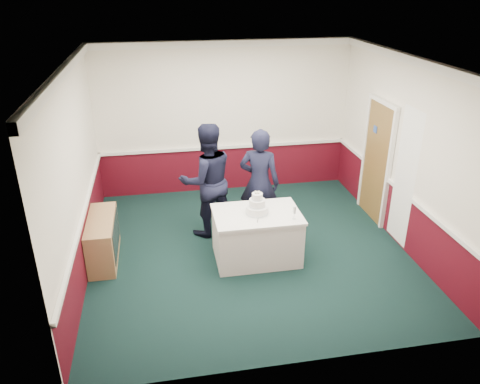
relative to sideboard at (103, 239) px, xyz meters
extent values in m
plane|color=black|center=(2.28, -0.16, -0.35)|extent=(5.00, 5.00, 0.00)
cube|color=white|center=(2.28, 2.32, 1.15)|extent=(5.00, 0.05, 3.00)
cube|color=white|center=(-0.20, -0.16, 1.15)|extent=(0.05, 5.00, 3.00)
cube|color=white|center=(4.75, -0.16, 1.15)|extent=(0.05, 5.00, 3.00)
cube|color=white|center=(2.28, -0.16, 2.62)|extent=(5.00, 5.00, 0.05)
cube|color=#4F0A16|center=(2.28, 2.32, 0.10)|extent=(5.00, 0.02, 0.90)
cube|color=white|center=(2.28, 2.31, 0.57)|extent=(4.98, 0.05, 0.06)
cube|color=white|center=(2.28, 2.30, 2.58)|extent=(5.00, 0.08, 0.12)
cube|color=#955F35|center=(4.74, 0.64, 0.70)|extent=(0.05, 0.90, 2.10)
cube|color=#234799|center=(4.71, 0.79, 1.27)|extent=(0.01, 0.12, 0.12)
cube|color=white|center=(4.70, -0.41, 0.85)|extent=(0.02, 0.60, 2.20)
cube|color=#A0774D|center=(0.00, 0.00, 0.00)|extent=(0.40, 1.20, 0.70)
cube|color=black|center=(0.20, 0.00, 0.05)|extent=(0.01, 1.00, 0.50)
cube|color=white|center=(2.35, -0.39, 0.03)|extent=(1.28, 0.88, 0.76)
cube|color=white|center=(2.35, -0.39, 0.42)|extent=(1.32, 0.92, 0.04)
cylinder|color=white|center=(2.35, -0.39, 0.50)|extent=(0.34, 0.34, 0.12)
cylinder|color=silver|center=(2.35, -0.39, 0.45)|extent=(0.35, 0.35, 0.03)
cylinder|color=white|center=(2.35, -0.39, 0.61)|extent=(0.24, 0.24, 0.11)
cylinder|color=silver|center=(2.35, -0.39, 0.57)|extent=(0.25, 0.25, 0.02)
cylinder|color=white|center=(2.35, -0.39, 0.72)|extent=(0.16, 0.16, 0.10)
cylinder|color=silver|center=(2.35, -0.39, 0.68)|extent=(0.17, 0.17, 0.02)
sphere|color=#EDE5C9|center=(2.35, -0.39, 0.79)|extent=(0.03, 0.03, 0.03)
sphere|color=#EDE5C9|center=(2.38, -0.38, 0.79)|extent=(0.03, 0.03, 0.03)
sphere|color=#EDE5C9|center=(2.33, -0.37, 0.79)|extent=(0.03, 0.03, 0.03)
sphere|color=#EDE5C9|center=(2.37, -0.42, 0.79)|extent=(0.03, 0.03, 0.03)
sphere|color=#EDE5C9|center=(2.32, -0.41, 0.79)|extent=(0.03, 0.03, 0.03)
cube|color=silver|center=(2.32, -0.59, 0.44)|extent=(0.07, 0.22, 0.00)
cylinder|color=silver|center=(2.85, -0.67, 0.44)|extent=(0.05, 0.05, 0.01)
cylinder|color=silver|center=(2.85, -0.67, 0.49)|extent=(0.01, 0.01, 0.09)
cylinder|color=silver|center=(2.85, -0.67, 0.59)|extent=(0.04, 0.04, 0.11)
imported|color=black|center=(1.70, 0.56, 0.63)|extent=(1.09, 0.92, 1.96)
imported|color=black|center=(2.56, 0.41, 0.58)|extent=(0.80, 0.69, 1.86)
camera|label=1|loc=(0.97, -6.54, 3.70)|focal=35.00mm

